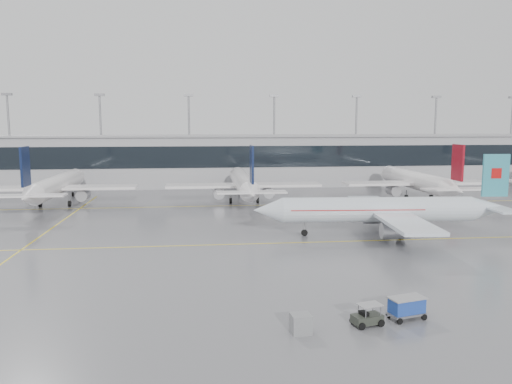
{
  "coord_description": "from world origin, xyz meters",
  "views": [
    {
      "loc": [
        -8.21,
        -61.64,
        15.18
      ],
      "look_at": [
        0.0,
        12.0,
        5.0
      ],
      "focal_mm": 35.0,
      "sensor_mm": 36.0,
      "label": 1
    }
  ],
  "objects": [
    {
      "name": "parked_jet_b",
      "position": [
        -35.0,
        33.69,
        3.71
      ],
      "size": [
        29.64,
        36.96,
        11.72
      ],
      "rotation": [
        0.0,
        0.0,
        1.57
      ],
      "color": "white",
      "rests_on": "ground"
    },
    {
      "name": "terminal_roof",
      "position": [
        0.0,
        62.0,
        12.2
      ],
      "size": [
        182.0,
        16.0,
        0.4
      ],
      "primitive_type": "cube",
      "color": "gray",
      "rests_on": "ground"
    },
    {
      "name": "taxi_line_north",
      "position": [
        0.0,
        30.0,
        0.01
      ],
      "size": [
        120.0,
        0.25,
        0.01
      ],
      "primitive_type": "cube",
      "color": "yellow",
      "rests_on": "ground"
    },
    {
      "name": "taxi_line_cross",
      "position": [
        -30.0,
        15.0,
        0.01
      ],
      "size": [
        0.25,
        60.0,
        0.01
      ],
      "primitive_type": "cube",
      "color": "yellow",
      "rests_on": "ground"
    },
    {
      "name": "baggage_tug",
      "position": [
        4.16,
        -26.7,
        0.58
      ],
      "size": [
        3.46,
        1.92,
        1.64
      ],
      "rotation": [
        0.0,
        0.0,
        0.25
      ],
      "color": "#2B2F27",
      "rests_on": "ground"
    },
    {
      "name": "light_masts",
      "position": [
        0.0,
        68.0,
        13.34
      ],
      "size": [
        156.4,
        1.0,
        22.6
      ],
      "color": "gray",
      "rests_on": "ground"
    },
    {
      "name": "gse_unit",
      "position": [
        -1.13,
        -27.55,
        0.72
      ],
      "size": [
        1.55,
        1.46,
        1.43
      ],
      "primitive_type": "cube",
      "rotation": [
        0.0,
        0.0,
        0.09
      ],
      "color": "gray",
      "rests_on": "ground"
    },
    {
      "name": "taxi_line_main",
      "position": [
        0.0,
        0.0,
        0.01
      ],
      "size": [
        120.0,
        0.25,
        0.01
      ],
      "primitive_type": "cube",
      "color": "yellow",
      "rests_on": "ground"
    },
    {
      "name": "parked_jet_c",
      "position": [
        -0.0,
        33.69,
        3.71
      ],
      "size": [
        29.64,
        36.96,
        11.72
      ],
      "rotation": [
        0.0,
        0.0,
        1.57
      ],
      "color": "white",
      "rests_on": "ground"
    },
    {
      "name": "ground",
      "position": [
        0.0,
        0.0,
        0.0
      ],
      "size": [
        320.0,
        320.0,
        0.0
      ],
      "primitive_type": "plane",
      "color": "slate",
      "rests_on": "ground"
    },
    {
      "name": "parked_jet_d",
      "position": [
        35.0,
        33.69,
        3.71
      ],
      "size": [
        29.64,
        36.96,
        11.72
      ],
      "rotation": [
        0.0,
        0.0,
        1.57
      ],
      "color": "white",
      "rests_on": "ground"
    },
    {
      "name": "terminal",
      "position": [
        0.0,
        62.0,
        6.0
      ],
      "size": [
        180.0,
        15.0,
        12.0
      ],
      "primitive_type": "cube",
      "color": "#9A9A9E",
      "rests_on": "ground"
    },
    {
      "name": "air_canada_jet",
      "position": [
        16.92,
        2.89,
        3.5
      ],
      "size": [
        35.63,
        28.32,
        11.08
      ],
      "rotation": [
        0.0,
        0.0,
        3.07
      ],
      "color": "silver",
      "rests_on": "ground"
    },
    {
      "name": "baggage_cart",
      "position": [
        7.65,
        -25.81,
        1.03
      ],
      "size": [
        3.13,
        2.23,
        1.76
      ],
      "rotation": [
        0.0,
        0.0,
        0.25
      ],
      "color": "gray",
      "rests_on": "ground"
    },
    {
      "name": "terminal_glass",
      "position": [
        0.0,
        54.45,
        7.5
      ],
      "size": [
        180.0,
        0.2,
        5.0
      ],
      "primitive_type": "cube",
      "color": "black",
      "rests_on": "ground"
    }
  ]
}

